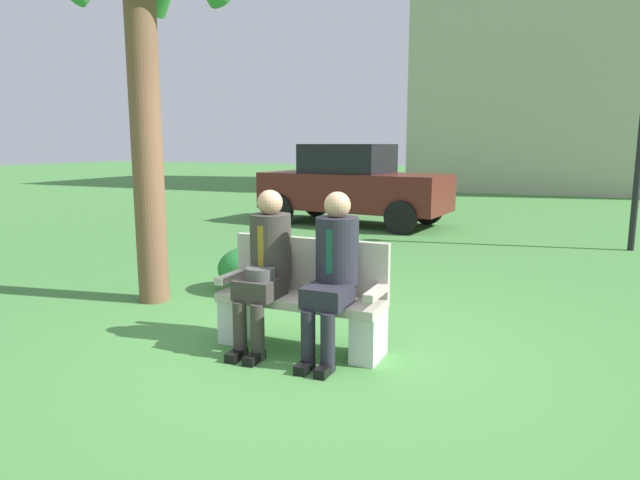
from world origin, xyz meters
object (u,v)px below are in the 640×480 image
object	(u,v)px
park_bench	(303,300)
palm_tree_tall	(138,5)
seated_man_left	(265,262)
shrub_near_bench	(254,269)
building_backdrop	(577,1)
seated_man_right	(333,267)
parked_car_near	(352,185)

from	to	relation	value
park_bench	palm_tree_tall	distance (m)	3.43
seated_man_left	shrub_near_bench	xyz separation A→B (m)	(-1.01, 1.53, -0.46)
palm_tree_tall	building_backdrop	bearing A→B (deg)	78.10
seated_man_right	shrub_near_bench	distance (m)	2.26
park_bench	seated_man_right	world-z (taller)	seated_man_right
seated_man_left	palm_tree_tall	bearing A→B (deg)	157.77
park_bench	shrub_near_bench	xyz separation A→B (m)	(-1.29, 1.41, -0.13)
shrub_near_bench	palm_tree_tall	bearing A→B (deg)	-135.81
parked_car_near	seated_man_left	bearing A→B (deg)	-75.30
seated_man_left	shrub_near_bench	bearing A→B (deg)	123.34
park_bench	parked_car_near	distance (m)	7.37
seated_man_left	parked_car_near	distance (m)	7.40
seated_man_left	seated_man_right	bearing A→B (deg)	0.61
shrub_near_bench	parked_car_near	size ratio (longest dim) A/B	0.21
palm_tree_tall	shrub_near_bench	size ratio (longest dim) A/B	5.25
seated_man_right	palm_tree_tall	xyz separation A→B (m)	(-2.41, 0.74, 2.30)
park_bench	seated_man_left	xyz separation A→B (m)	(-0.28, -0.12, 0.33)
seated_man_right	building_backdrop	world-z (taller)	building_backdrop
seated_man_left	palm_tree_tall	world-z (taller)	palm_tree_tall
parked_car_near	building_backdrop	xyz separation A→B (m)	(4.07, 12.61, 6.02)
seated_man_right	parked_car_near	bearing A→B (deg)	109.06
park_bench	seated_man_left	size ratio (longest dim) A/B	1.06
palm_tree_tall	parked_car_near	bearing A→B (deg)	90.56
shrub_near_bench	parked_car_near	bearing A→B (deg)	98.80
seated_man_left	parked_car_near	bearing A→B (deg)	104.70
palm_tree_tall	seated_man_left	bearing A→B (deg)	-22.23
seated_man_right	park_bench	bearing A→B (deg)	159.37
seated_man_left	seated_man_right	distance (m)	0.59
seated_man_left	palm_tree_tall	distance (m)	3.03
seated_man_right	shrub_near_bench	world-z (taller)	seated_man_right
parked_car_near	palm_tree_tall	bearing A→B (deg)	-89.44
seated_man_right	parked_car_near	world-z (taller)	parked_car_near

